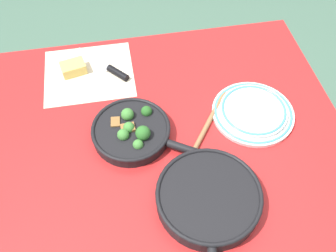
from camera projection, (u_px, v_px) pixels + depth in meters
ground_plane at (168, 227)px, 1.77m from camera, size 14.00×14.00×0.00m
dining_table_red at (168, 147)px, 1.23m from camera, size 1.09×0.90×0.78m
skillet_broccoli at (133, 131)px, 1.12m from camera, size 0.35×0.27×0.07m
skillet_eggs at (209, 198)px, 0.99m from camera, size 0.28×0.40×0.05m
wooden_spoon at (195, 149)px, 1.10m from camera, size 0.26×0.35×0.02m
parchment_sheet at (89, 73)px, 1.30m from camera, size 0.31×0.27×0.00m
grater_knife at (109, 68)px, 1.30m from camera, size 0.18×0.20×0.02m
cheese_block at (73, 68)px, 1.29m from camera, size 0.09×0.08×0.04m
dinner_plate_stack at (253, 112)px, 1.18m from camera, size 0.26×0.26×0.03m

